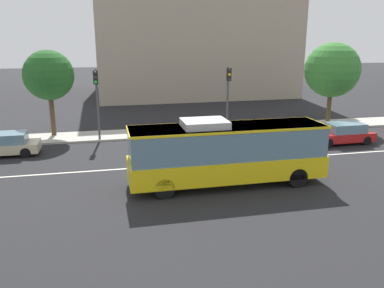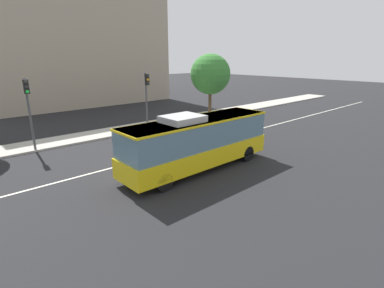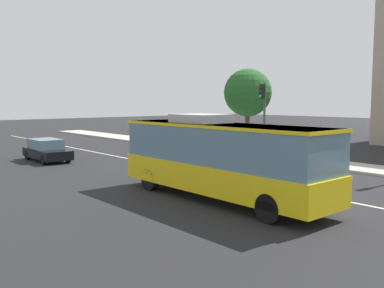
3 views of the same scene
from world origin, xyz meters
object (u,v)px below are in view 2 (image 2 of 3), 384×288
(sedan_red, at_px, (234,119))
(street_tree_kerbside_left, at_px, (210,74))
(traffic_light_near_corner, at_px, (147,92))
(traffic_light_mid_block, at_px, (28,103))
(transit_bus, at_px, (198,140))

(sedan_red, xyz_separation_m, street_tree_kerbside_left, (2.15, 5.55, 3.97))
(sedan_red, relative_size, traffic_light_near_corner, 0.87)
(sedan_red, height_order, traffic_light_mid_block, traffic_light_mid_block)
(traffic_light_mid_block, bearing_deg, sedan_red, 78.81)
(transit_bus, relative_size, traffic_light_near_corner, 1.93)
(traffic_light_mid_block, height_order, street_tree_kerbside_left, street_tree_kerbside_left)
(sedan_red, bearing_deg, traffic_light_near_corner, -32.00)
(transit_bus, bearing_deg, traffic_light_mid_block, 121.79)
(transit_bus, height_order, traffic_light_mid_block, traffic_light_mid_block)
(sedan_red, bearing_deg, street_tree_kerbside_left, -112.38)
(transit_bus, xyz_separation_m, traffic_light_mid_block, (-6.44, 10.28, 1.75))
(transit_bus, height_order, sedan_red, transit_bus)
(transit_bus, xyz_separation_m, street_tree_kerbside_left, (12.65, 11.58, 2.88))
(traffic_light_near_corner, relative_size, street_tree_kerbside_left, 0.75)
(traffic_light_near_corner, distance_m, street_tree_kerbside_left, 9.52)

